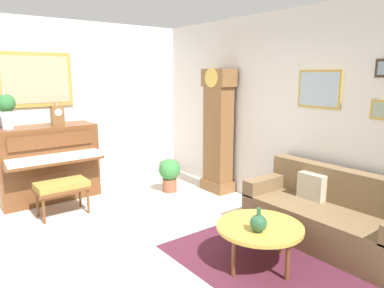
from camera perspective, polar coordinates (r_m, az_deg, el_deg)
name	(u,v)px	position (r m, az deg, el deg)	size (l,w,h in m)	color
ground_plane	(130,252)	(4.27, -9.89, -16.78)	(6.40, 6.00, 0.10)	beige
wall_left	(52,107)	(6.23, -21.61, 5.54)	(0.13, 4.90, 2.80)	silver
wall_back	(276,111)	(5.32, 13.27, 5.12)	(5.30, 0.13, 2.80)	silver
area_rug	(270,263)	(3.98, 12.42, -18.18)	(2.10, 1.50, 0.01)	#4C1E2D
piano	(48,162)	(5.95, -22.09, -2.77)	(0.87, 1.44, 1.16)	brown
piano_bench	(62,187)	(5.25, -20.17, -6.48)	(0.42, 0.70, 0.48)	brown
grandfather_clock	(218,134)	(5.85, 4.20, 1.58)	(0.52, 0.34, 2.03)	brown
couch	(328,216)	(4.51, 20.98, -10.73)	(1.90, 0.80, 0.84)	brown
coffee_table	(260,228)	(3.77, 10.81, -13.09)	(0.88, 0.88, 0.43)	gold
mantel_clock	(57,114)	(5.87, -20.82, 4.55)	(0.13, 0.18, 0.38)	brown
flower_vase	(6,107)	(5.70, -27.69, 5.27)	(0.26, 0.26, 0.58)	silver
green_jug	(258,223)	(3.58, 10.61, -12.36)	(0.17, 0.17, 0.24)	#234C33
potted_plant	(169,173)	(5.94, -3.64, -4.63)	(0.36, 0.36, 0.56)	#935138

